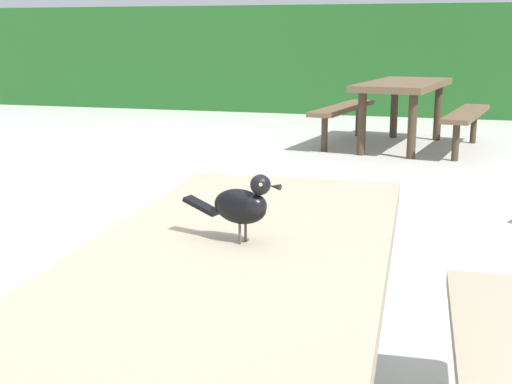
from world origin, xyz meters
TOP-DOWN VIEW (x-y plane):
  - hedge_wall at (0.00, 10.20)m, footprint 28.00×1.80m
  - picnic_table_foreground at (0.19, -0.01)m, footprint 1.75×1.83m
  - bird_grackle at (0.20, 0.05)m, footprint 0.28×0.11m
  - picnic_table_mid_left at (0.18, 6.37)m, footprint 1.93×1.96m

SIDE VIEW (x-z plane):
  - picnic_table_foreground at x=0.19m, z-range 0.19..0.93m
  - picnic_table_mid_left at x=0.18m, z-range 0.19..0.93m
  - bird_grackle at x=0.20m, z-range 0.75..0.94m
  - hedge_wall at x=0.00m, z-range 0.00..1.70m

